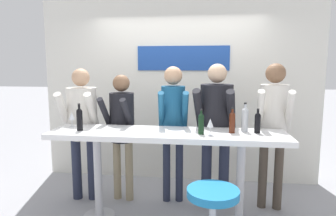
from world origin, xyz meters
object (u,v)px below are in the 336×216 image
bar_stool (213,214)px  person_center_left (173,118)px  person_far_left (82,120)px  wine_bottle_1 (201,123)px  tasting_table (167,145)px  person_center_right (273,119)px  wine_bottle_3 (80,118)px  wine_bottle_2 (232,121)px  wine_glass_0 (210,123)px  wine_glass_1 (72,116)px  person_left (122,123)px  wine_bottle_0 (258,122)px  wine_bottle_4 (245,118)px  person_center (216,120)px

bar_stool → person_center_left: 1.45m
person_far_left → wine_bottle_1: person_far_left is taller
tasting_table → person_far_left: person_far_left is taller
person_center_right → bar_stool: bearing=-113.4°
tasting_table → wine_bottle_3: size_ratio=8.54×
person_far_left → wine_bottle_2: 1.91m
wine_bottle_1 → wine_bottle_3: size_ratio=0.88×
wine_glass_0 → wine_glass_1: bearing=171.7°
wine_bottle_1 → person_center_left: bearing=121.7°
bar_stool → person_left: bearing=134.3°
wine_bottle_0 → wine_bottle_4: wine_bottle_4 is taller
person_left → wine_bottle_3: bearing=-112.4°
person_center → wine_glass_1: (-1.70, -0.37, 0.07)m
person_center → wine_bottle_4: size_ratio=5.57×
wine_bottle_0 → wine_bottle_1: (-0.60, -0.13, 0.00)m
wine_glass_1 → person_far_left: bearing=91.6°
wine_glass_0 → bar_stool: bearing=-87.3°
person_left → wine_bottle_2: 1.43m
wine_bottle_3 → wine_glass_1: (-0.18, 0.19, -0.01)m
tasting_table → wine_bottle_3: bearing=-176.1°
person_center → wine_bottle_1: person_center is taller
wine_bottle_2 → wine_glass_1: bearing=177.3°
person_center_left → person_left: bearing=175.8°
bar_stool → person_center: (0.05, 1.18, 0.63)m
person_center_right → wine_bottle_3: size_ratio=5.88×
person_left → wine_glass_1: person_left is taller
wine_glass_0 → person_left: bearing=151.9°
bar_stool → wine_bottle_0: 1.13m
person_far_left → person_center_left: (1.17, 0.08, 0.04)m
person_center_right → wine_bottle_0: bearing=-112.7°
person_far_left → bar_stool: bearing=-38.4°
person_center_left → person_center_right: (1.21, -0.05, 0.01)m
person_far_left → person_center_right: bearing=-3.4°
person_center_left → wine_glass_0: bearing=-60.7°
person_left → person_center_left: 0.67m
tasting_table → person_center_right: person_center_right is taller
person_left → tasting_table: bearing=-28.8°
bar_stool → person_center: 1.34m
wine_bottle_1 → wine_bottle_4: (0.47, 0.19, 0.02)m
bar_stool → person_center_right: size_ratio=0.39×
bar_stool → wine_glass_1: wine_glass_1 is taller
person_center_right → wine_bottle_1: 1.01m
wine_bottle_0 → person_center_right: bearing=58.4°
person_center_left → tasting_table: bearing=-98.0°
person_center_right → wine_bottle_4: person_center_right is taller
person_center_left → person_center: size_ratio=0.98×
wine_bottle_4 → wine_glass_0: (-0.38, -0.23, -0.02)m
wine_bottle_0 → wine_bottle_2: bearing=-175.2°
tasting_table → wine_glass_1: (-1.15, 0.12, 0.28)m
wine_bottle_2 → wine_bottle_3: (-1.68, -0.10, 0.01)m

